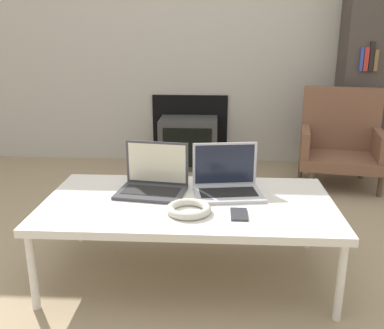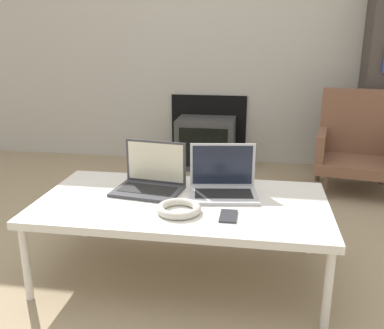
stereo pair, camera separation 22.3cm
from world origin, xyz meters
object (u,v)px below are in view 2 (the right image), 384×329
(phone, at_px, (228,216))
(laptop_left, at_px, (151,180))
(armchair, at_px, (359,142))
(tv, at_px, (206,143))
(laptop_right, at_px, (223,184))
(headphones, at_px, (179,209))

(phone, bearing_deg, laptop_left, 146.21)
(armchair, bearing_deg, tv, 172.92)
(laptop_right, bearing_deg, headphones, -131.55)
(headphones, height_order, armchair, armchair)
(phone, distance_m, armchair, 1.84)
(phone, xyz_separation_m, tv, (-0.35, 2.00, -0.18))
(armchair, bearing_deg, laptop_left, -124.18)
(headphones, relative_size, tv, 0.39)
(armchair, bearing_deg, phone, -108.50)
(headphones, xyz_separation_m, armchair, (1.10, 1.60, -0.05))
(armchair, bearing_deg, headphones, -114.50)
(tv, bearing_deg, headphones, -86.22)
(laptop_right, height_order, phone, laptop_right)
(laptop_left, relative_size, laptop_right, 1.00)
(laptop_left, distance_m, armchair, 1.86)
(headphones, relative_size, armchair, 0.27)
(laptop_right, height_order, tv, laptop_right)
(laptop_right, height_order, armchair, armchair)
(headphones, xyz_separation_m, tv, (-0.13, 1.98, -0.19))
(headphones, height_order, tv, tv)
(laptop_right, relative_size, headphones, 1.79)
(phone, height_order, tv, tv)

